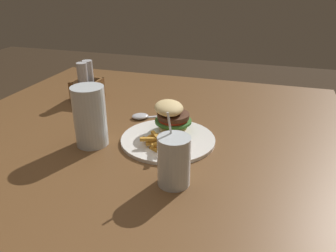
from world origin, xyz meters
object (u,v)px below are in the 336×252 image
beer_glass (90,118)px  spoon (142,116)px  juice_glass (174,162)px  condiment_caddy (87,86)px  meal_plate_near (170,128)px

beer_glass → spoon: bearing=-18.3°
beer_glass → juice_glass: (-0.12, -0.27, -0.02)m
juice_glass → spoon: juice_glass is taller
spoon → juice_glass: bearing=92.7°
juice_glass → condiment_caddy: size_ratio=1.16×
meal_plate_near → spoon: size_ratio=1.61×
meal_plate_near → beer_glass: size_ratio=1.60×
meal_plate_near → condiment_caddy: 0.45m
meal_plate_near → juice_glass: size_ratio=1.60×
spoon → condiment_caddy: size_ratio=1.16×
condiment_caddy → beer_glass: bearing=-148.4°
spoon → condiment_caddy: 0.29m
juice_glass → spoon: size_ratio=1.00×
spoon → beer_glass: bearing=42.5°
meal_plate_near → spoon: bearing=49.4°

